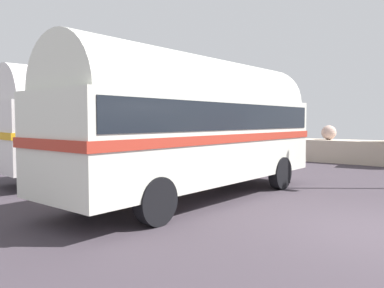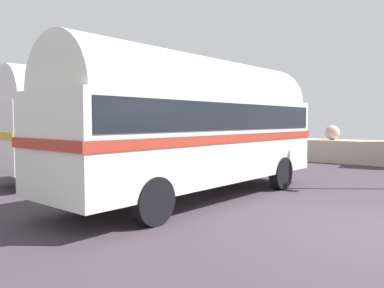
# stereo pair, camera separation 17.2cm
# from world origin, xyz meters

# --- Properties ---
(ground) EXTENTS (32.00, 26.00, 0.02)m
(ground) POSITION_xyz_m (0.00, 0.00, 0.01)
(ground) COLOR #3B333B
(vintage_coach) EXTENTS (2.67, 8.65, 3.70)m
(vintage_coach) POSITION_xyz_m (-4.59, 0.37, 2.05)
(vintage_coach) COLOR black
(vintage_coach) RESTS_ON ground
(second_coach) EXTENTS (3.68, 8.85, 3.70)m
(second_coach) POSITION_xyz_m (-9.06, 1.78, 2.05)
(second_coach) COLOR black
(second_coach) RESTS_ON ground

